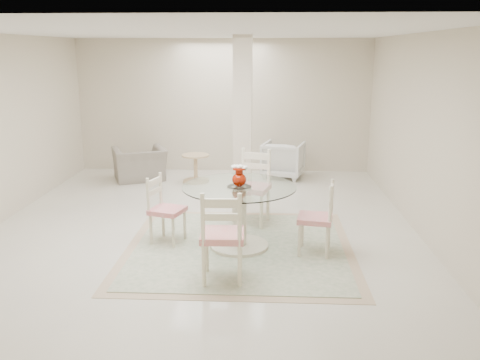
{
  "coord_description": "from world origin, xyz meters",
  "views": [
    {
      "loc": [
        0.88,
        -6.94,
        2.46
      ],
      "look_at": [
        0.56,
        -0.65,
        0.85
      ],
      "focal_mm": 38.0,
      "sensor_mm": 36.0,
      "label": 1
    }
  ],
  "objects_px": {
    "dining_table": "(239,217)",
    "red_vase": "(239,176)",
    "dining_chair_east": "(321,213)",
    "recliner_taupe": "(140,164)",
    "dining_chair_west": "(163,204)",
    "dining_chair_north": "(253,181)",
    "column": "(243,121)",
    "dining_chair_south": "(222,230)",
    "side_table": "(196,169)",
    "armchair_white": "(283,160)"
  },
  "relations": [
    {
      "from": "dining_chair_east",
      "to": "dining_chair_south",
      "type": "height_order",
      "value": "dining_chair_south"
    },
    {
      "from": "column",
      "to": "dining_chair_south",
      "type": "distance_m",
      "value": 3.25
    },
    {
      "from": "dining_chair_west",
      "to": "recliner_taupe",
      "type": "relative_size",
      "value": 1.03
    },
    {
      "from": "dining_chair_east",
      "to": "recliner_taupe",
      "type": "bearing_deg",
      "value": -129.26
    },
    {
      "from": "dining_chair_east",
      "to": "side_table",
      "type": "relative_size",
      "value": 1.89
    },
    {
      "from": "armchair_white",
      "to": "recliner_taupe",
      "type": "bearing_deg",
      "value": 21.74
    },
    {
      "from": "dining_table",
      "to": "red_vase",
      "type": "height_order",
      "value": "red_vase"
    },
    {
      "from": "column",
      "to": "dining_chair_west",
      "type": "relative_size",
      "value": 2.72
    },
    {
      "from": "column",
      "to": "side_table",
      "type": "xyz_separation_m",
      "value": [
        -0.95,
        1.16,
        -1.1
      ]
    },
    {
      "from": "dining_chair_south",
      "to": "side_table",
      "type": "distance_m",
      "value": 4.43
    },
    {
      "from": "dining_table",
      "to": "recliner_taupe",
      "type": "height_order",
      "value": "dining_table"
    },
    {
      "from": "column",
      "to": "dining_chair_east",
      "type": "bearing_deg",
      "value": -65.11
    },
    {
      "from": "dining_chair_east",
      "to": "recliner_taupe",
      "type": "distance_m",
      "value": 4.77
    },
    {
      "from": "dining_chair_north",
      "to": "column",
      "type": "bearing_deg",
      "value": 114.54
    },
    {
      "from": "column",
      "to": "dining_chair_south",
      "type": "height_order",
      "value": "column"
    },
    {
      "from": "dining_chair_west",
      "to": "side_table",
      "type": "distance_m",
      "value": 3.17
    },
    {
      "from": "column",
      "to": "red_vase",
      "type": "height_order",
      "value": "column"
    },
    {
      "from": "red_vase",
      "to": "recliner_taupe",
      "type": "xyz_separation_m",
      "value": [
        -2.13,
        3.45,
        -0.64
      ]
    },
    {
      "from": "red_vase",
      "to": "recliner_taupe",
      "type": "height_order",
      "value": "red_vase"
    },
    {
      "from": "dining_chair_east",
      "to": "recliner_taupe",
      "type": "height_order",
      "value": "dining_chair_east"
    },
    {
      "from": "dining_chair_south",
      "to": "column",
      "type": "bearing_deg",
      "value": -93.39
    },
    {
      "from": "column",
      "to": "dining_chair_north",
      "type": "relative_size",
      "value": 2.28
    },
    {
      "from": "dining_chair_north",
      "to": "armchair_white",
      "type": "bearing_deg",
      "value": 93.47
    },
    {
      "from": "side_table",
      "to": "red_vase",
      "type": "bearing_deg",
      "value": -73.0
    },
    {
      "from": "dining_table",
      "to": "dining_chair_east",
      "type": "relative_size",
      "value": 1.39
    },
    {
      "from": "dining_chair_north",
      "to": "side_table",
      "type": "relative_size",
      "value": 2.2
    },
    {
      "from": "dining_chair_south",
      "to": "dining_table",
      "type": "bearing_deg",
      "value": -99.36
    },
    {
      "from": "dining_table",
      "to": "side_table",
      "type": "xyz_separation_m",
      "value": [
        -1.01,
        3.31,
        -0.17
      ]
    },
    {
      "from": "dining_chair_north",
      "to": "recliner_taupe",
      "type": "height_order",
      "value": "dining_chair_north"
    },
    {
      "from": "recliner_taupe",
      "to": "red_vase",
      "type": "bearing_deg",
      "value": 98.97
    },
    {
      "from": "dining_chair_south",
      "to": "side_table",
      "type": "relative_size",
      "value": 2.15
    },
    {
      "from": "dining_chair_west",
      "to": "recliner_taupe",
      "type": "bearing_deg",
      "value": 36.52
    },
    {
      "from": "dining_chair_north",
      "to": "dining_chair_south",
      "type": "relative_size",
      "value": 1.02
    },
    {
      "from": "dining_chair_east",
      "to": "dining_chair_west",
      "type": "bearing_deg",
      "value": -88.75
    },
    {
      "from": "dining_chair_west",
      "to": "armchair_white",
      "type": "height_order",
      "value": "dining_chair_west"
    },
    {
      "from": "recliner_taupe",
      "to": "dining_chair_west",
      "type": "bearing_deg",
      "value": 86.12
    },
    {
      "from": "dining_chair_south",
      "to": "recliner_taupe",
      "type": "distance_m",
      "value": 4.9
    },
    {
      "from": "red_vase",
      "to": "armchair_white",
      "type": "relative_size",
      "value": 0.35
    },
    {
      "from": "dining_chair_east",
      "to": "side_table",
      "type": "height_order",
      "value": "dining_chair_east"
    },
    {
      "from": "dining_chair_north",
      "to": "recliner_taupe",
      "type": "distance_m",
      "value": 3.35
    },
    {
      "from": "dining_table",
      "to": "recliner_taupe",
      "type": "xyz_separation_m",
      "value": [
        -2.13,
        3.45,
        -0.1
      ]
    },
    {
      "from": "dining_chair_west",
      "to": "dining_chair_south",
      "type": "xyz_separation_m",
      "value": [
        0.87,
        -1.17,
        0.09
      ]
    },
    {
      "from": "recliner_taupe",
      "to": "side_table",
      "type": "xyz_separation_m",
      "value": [
        1.12,
        -0.14,
        -0.06
      ]
    },
    {
      "from": "dining_chair_north",
      "to": "dining_chair_west",
      "type": "relative_size",
      "value": 1.2
    },
    {
      "from": "dining_chair_west",
      "to": "dining_chair_north",
      "type": "bearing_deg",
      "value": -35.53
    },
    {
      "from": "dining_table",
      "to": "red_vase",
      "type": "relative_size",
      "value": 5.25
    },
    {
      "from": "dining_chair_east",
      "to": "recliner_taupe",
      "type": "relative_size",
      "value": 1.06
    },
    {
      "from": "column",
      "to": "dining_table",
      "type": "relative_size",
      "value": 1.9
    },
    {
      "from": "red_vase",
      "to": "dining_table",
      "type": "bearing_deg",
      "value": -95.71
    },
    {
      "from": "dining_table",
      "to": "dining_chair_west",
      "type": "distance_m",
      "value": 1.02
    }
  ]
}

